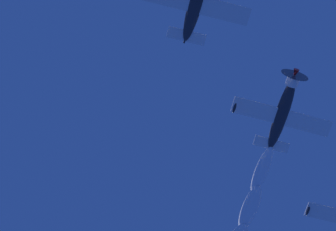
# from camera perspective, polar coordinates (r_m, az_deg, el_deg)

# --- Properties ---
(airplane_left_wingman) EXTENTS (8.11, 8.48, 2.89)m
(airplane_left_wingman) POSITION_cam_1_polar(r_m,az_deg,el_deg) (75.06, 8.43, 0.33)
(airplane_left_wingman) COLOR #232328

